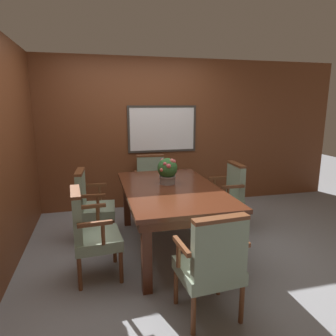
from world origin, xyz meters
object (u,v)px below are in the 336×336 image
dining_table (171,195)px  chair_head_far (151,182)px  chair_head_near (212,262)px  chair_right_far (228,193)px  potted_plant (167,170)px  chair_left_near (90,230)px  chair_left_far (91,203)px

dining_table → chair_head_far: size_ratio=2.01×
dining_table → chair_head_near: 1.29m
chair_right_far → chair_head_near: size_ratio=1.00×
potted_plant → chair_left_near: bearing=-147.7°
chair_right_far → chair_left_far: 1.85m
chair_left_far → potted_plant: potted_plant is taller
chair_head_far → chair_head_near: bearing=-85.2°
chair_head_near → chair_left_far: bearing=-66.0°
dining_table → chair_left_near: chair_left_near is taller
chair_head_far → chair_left_near: 1.94m
dining_table → chair_head_far: (0.01, 1.28, -0.17)m
chair_head_far → potted_plant: size_ratio=2.88×
chair_head_far → potted_plant: 1.19m
chair_head_near → chair_left_far: same height
dining_table → potted_plant: bearing=91.1°
dining_table → chair_left_near: (-0.94, -0.42, -0.17)m
chair_left_near → chair_head_near: size_ratio=1.00×
chair_left_near → chair_left_far: 0.87m
chair_head_far → chair_left_far: 1.25m
chair_head_far → chair_left_near: (-0.94, -1.70, 0.00)m
chair_right_far → chair_left_near: bearing=-64.3°
dining_table → chair_head_far: chair_head_far is taller
chair_left_near → potted_plant: (0.93, 0.59, 0.43)m
chair_right_far → dining_table: bearing=-64.3°
chair_right_far → potted_plant: potted_plant is taller
chair_head_far → chair_left_near: same height
chair_left_near → chair_left_far: bearing=-5.0°
chair_right_far → chair_head_near: bearing=-26.9°
chair_head_far → chair_right_far: bearing=-38.4°
chair_head_far → dining_table: bearing=-85.4°
dining_table → potted_plant: size_ratio=5.78×
chair_left_far → dining_table: bearing=-111.8°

